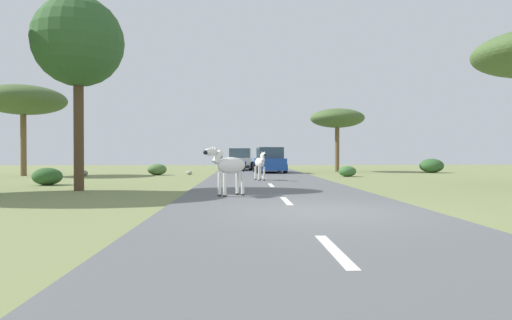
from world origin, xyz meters
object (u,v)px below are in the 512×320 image
Objects in this scene: car_0 at (240,160)px; rock_1 at (82,173)px; zebra_0 at (260,163)px; tree_4 at (337,119)px; bush_1 at (157,169)px; bush_0 at (347,171)px; tree_1 at (78,43)px; bush_2 at (47,176)px; rock_2 at (189,173)px; car_1 at (269,161)px; tree_0 at (23,100)px; zebra_2 at (229,166)px; bush_3 at (432,166)px.

car_0 is 6.86× the size of rock_1.
zebra_0 is 0.33× the size of car_0.
bush_1 is at bearing -157.77° from tree_4.
tree_1 is at bearing -141.42° from bush_0.
tree_4 is 3.88× the size of bush_2.
tree_1 is 12.17m from rock_1.
tree_4 is 18.25m from rock_1.
car_0 is 0.94× the size of tree_4.
rock_1 is at bearing -162.84° from rock_2.
car_1 is at bearing 61.77° from tree_1.
rock_2 is (9.82, 1.26, -4.43)m from tree_0.
zebra_2 reaches higher than bush_3.
car_0 reaches higher than bush_3.
zebra_2 is at bearing -128.36° from bush_3.
tree_4 reaches higher than rock_2.
rock_2 is (-16.84, -2.45, -0.38)m from bush_3.
zebra_0 is 9.56m from tree_1.
rock_1 is (-1.27, 7.58, -0.18)m from bush_2.
bush_2 is (-2.37, 2.86, -4.89)m from tree_1.
rock_1 is at bearing -158.80° from tree_4.
bush_2 is at bearing -154.98° from bush_0.
car_1 is at bearing 115.53° from car_0.
tree_0 is at bearing 170.50° from rock_1.
tree_0 is at bearing -174.75° from bush_1.
car_0 is 1.00× the size of car_1.
rock_1 is at bearing 109.22° from tree_1.
zebra_2 is at bearing -26.91° from tree_1.
car_1 is 4.32× the size of bush_0.
bush_3 is (7.30, 5.20, 0.19)m from bush_0.
bush_0 is (11.99, 9.57, -4.95)m from tree_1.
zebra_2 reaches higher than zebra_0.
car_1 reaches higher than bush_3.
bush_3 reaches higher than rock_1.
zebra_0 is at bearing -26.73° from rock_1.
bush_1 is (7.88, 0.72, -4.20)m from tree_0.
zebra_0 reaches higher than bush_2.
tree_0 reaches higher than rock_1.
bush_3 is 4.06× the size of rock_2.
bush_1 is 9.38m from bush_2.
rock_2 is at bearing 17.16° from rock_1.
rock_1 is at bearing 99.53° from bush_2.
car_1 is 12.07m from rock_1.
rock_1 is (-3.64, 10.44, -5.08)m from tree_1.
zebra_0 is at bearing 14.64° from bush_2.
car_1 is (1.03, 9.18, -0.04)m from zebra_0.
car_1 is 3.72× the size of bush_1.
tree_4 is (7.58, 19.65, 3.05)m from zebra_2.
bush_3 is at bearing 164.56° from car_0.
zebra_0 is at bearing -48.30° from zebra_2.
bush_1 reaches higher than rock_1.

